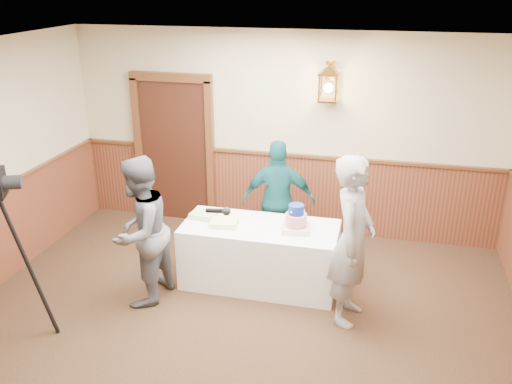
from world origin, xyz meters
TOP-DOWN VIEW (x-y plane):
  - room_shell at (-0.05, 0.45)m, footprint 6.02×7.02m
  - display_table at (0.04, 1.90)m, footprint 1.80×0.80m
  - tiered_cake at (0.46, 1.88)m, footprint 0.34×0.34m
  - sheet_cake_yellow at (-0.37, 1.81)m, footprint 0.34×0.28m
  - sheet_cake_green at (-0.67, 1.97)m, footprint 0.31×0.26m
  - interviewer at (-1.15, 1.25)m, footprint 1.51×0.91m
  - baker at (1.12, 1.44)m, footprint 0.53×0.73m
  - assistant_p at (0.12, 2.60)m, footprint 0.98×0.54m

SIDE VIEW (x-z plane):
  - display_table at x=0.04m, z-range 0.00..0.75m
  - sheet_cake_yellow at x=-0.37m, z-range 0.75..0.81m
  - sheet_cake_green at x=-0.67m, z-range 0.75..0.82m
  - assistant_p at x=0.12m, z-range 0.00..1.57m
  - interviewer at x=-1.15m, z-range 0.00..1.69m
  - tiered_cake at x=0.46m, z-range 0.72..1.03m
  - baker at x=1.12m, z-range 0.00..1.83m
  - room_shell at x=-0.05m, z-range 0.12..2.93m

